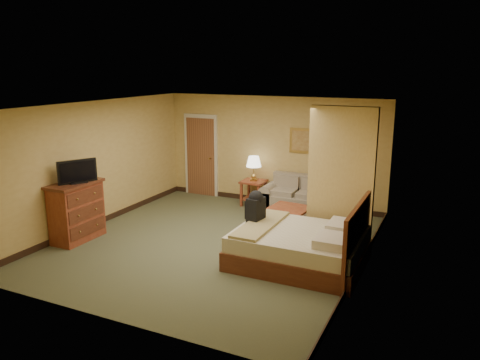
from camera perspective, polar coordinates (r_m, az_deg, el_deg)
The scene contains 17 objects.
floor at distance 8.98m, azimuth -3.23°, elevation -7.74°, with size 6.00×6.00×0.00m, color #4C5034.
ceiling at distance 8.39m, azimuth -3.48°, elevation 9.04°, with size 6.00×6.00×0.00m, color white.
back_wall at distance 11.26m, azimuth 3.95°, elevation 3.56°, with size 5.50×0.02×2.60m, color tan.
left_wall at distance 10.17m, azimuth -17.12°, elevation 1.87°, with size 0.02×6.00×2.60m, color tan.
right_wall at distance 7.70m, azimuth 14.95°, elevation -1.66°, with size 0.02×6.00×2.60m, color tan.
partition at distance 8.70m, azimuth 12.20°, elevation 0.24°, with size 1.20×0.15×2.60m, color tan.
door at distance 12.11m, azimuth -4.77°, elevation 2.97°, with size 0.94×0.16×2.10m.
baseboard at distance 11.54m, azimuth 3.83°, elevation -2.52°, with size 5.50×0.02×0.12m, color black.
loveseat at distance 10.83m, azimuth 7.08°, elevation -2.49°, with size 1.68×0.78×0.85m.
side_table at distance 11.26m, azimuth 1.66°, elevation -1.10°, with size 0.55×0.55×0.61m.
table_lamp at distance 11.11m, azimuth 1.69°, elevation 2.18°, with size 0.36×0.36×0.59m.
coffee_table at distance 9.54m, azimuth 5.96°, elevation -4.20°, with size 0.85×0.85×0.50m.
wall_picture at distance 10.92m, azimuth 7.95°, elevation 4.74°, with size 0.75×0.04×0.58m.
dresser at distance 9.51m, azimuth -19.29°, elevation -3.60°, with size 0.56×1.07×1.14m.
tv at distance 9.25m, azimuth -19.22°, elevation 0.91°, with size 0.39×0.67×0.45m.
bed at distance 8.03m, azimuth 7.63°, elevation -8.04°, with size 2.15×1.83×1.18m.
backpack at distance 8.29m, azimuth 1.96°, elevation -3.11°, with size 0.27×0.36×0.57m.
Camera 1 is at (4.00, -7.34, 3.28)m, focal length 35.00 mm.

